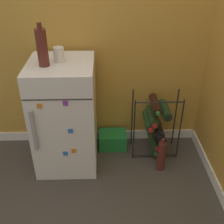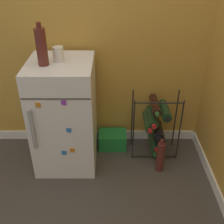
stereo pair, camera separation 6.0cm
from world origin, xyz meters
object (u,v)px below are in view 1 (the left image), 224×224
wine_rack (156,125)px  soda_box (113,140)px  fridge_top_bottle (42,47)px  loose_bottle_floor (161,156)px  mini_fridge (65,116)px  fridge_top_cup (59,55)px

wine_rack → soda_box: size_ratio=2.33×
fridge_top_bottle → wine_rack: bearing=9.5°
fridge_top_bottle → loose_bottle_floor: (0.90, -0.09, -0.92)m
wine_rack → fridge_top_bottle: bearing=-170.5°
soda_box → loose_bottle_floor: (0.40, -0.32, 0.07)m
mini_fridge → soda_box: 0.58m
soda_box → loose_bottle_floor: 0.52m
fridge_top_bottle → loose_bottle_floor: bearing=-5.9°
fridge_top_cup → fridge_top_bottle: 0.15m
mini_fridge → fridge_top_cup: 0.52m
soda_box → mini_fridge: bearing=-156.2°
mini_fridge → loose_bottle_floor: (0.80, -0.15, -0.32)m
wine_rack → fridge_top_bottle: size_ratio=1.96×
wine_rack → loose_bottle_floor: 0.28m
fridge_top_bottle → soda_box: bearing=24.6°
mini_fridge → wine_rack: bearing=6.9°
soda_box → wine_rack: bearing=-11.9°
mini_fridge → soda_box: mini_fridge is taller
loose_bottle_floor → fridge_top_bottle: bearing=174.1°
soda_box → fridge_top_cup: size_ratio=2.34×
soda_box → fridge_top_cup: 1.00m
fridge_top_bottle → mini_fridge: bearing=27.6°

